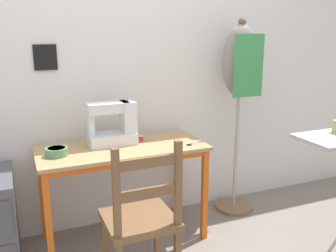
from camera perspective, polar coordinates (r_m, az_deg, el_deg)
The scene contains 8 objects.
wall_back at distance 2.82m, azimuth -9.20°, elevation 9.74°, with size 10.00×0.06×2.55m.
sewing_table at distance 2.63m, azimuth -6.86°, elevation -5.08°, with size 1.16×0.52×0.71m.
sewing_machine at distance 2.65m, azimuth -8.13°, elevation 0.23°, with size 0.35×0.18×0.32m.
fabric_bowl at distance 2.51m, azimuth -16.61°, elevation -3.75°, with size 0.14×0.14×0.05m.
scissors at distance 2.65m, azimuth 3.55°, elevation -2.77°, with size 0.12×0.08×0.01m.
thread_spool_near_machine at distance 2.72m, azimuth -4.11°, elevation -1.91°, with size 0.04×0.04×0.04m.
wooden_chair at distance 2.20m, azimuth -4.12°, elevation -14.26°, with size 0.40×0.38×0.94m.
dress_form at distance 3.03m, azimuth 10.90°, elevation 7.79°, with size 0.32×0.32×1.59m.
Camera 1 is at (-0.66, -2.15, 1.50)m, focal length 40.00 mm.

